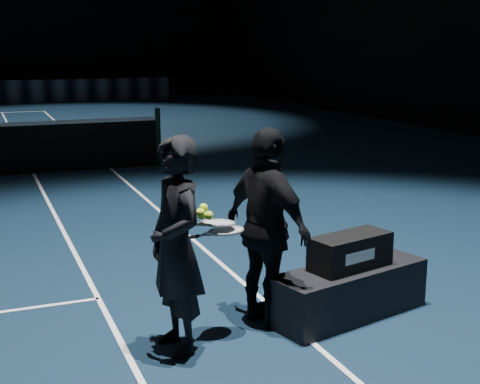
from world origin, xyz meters
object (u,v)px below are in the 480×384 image
Objects in this scene: player_a at (176,246)px; tennis_balls at (205,213)px; player_b at (267,228)px; player_bench at (349,292)px; racket_lower at (227,231)px; racket_bag at (350,251)px; racket_upper at (218,223)px.

player_a is 13.61× the size of tennis_balls.
player_a is 0.85m from player_b.
player_bench is 11.95× the size of tennis_balls.
racket_lower is (0.44, 0.11, 0.04)m from player_a.
racket_bag is 1.20m from racket_upper.
player_a is at bearing -180.00° from racket_lower.
player_bench is 1.35m from racket_upper.
player_a is (-1.53, -0.07, 0.60)m from player_bench.
player_b is at bearing -0.00° from racket_lower.
player_a is at bearing 87.15° from player_b.
player_a reaches higher than racket_bag.
player_a reaches higher than tennis_balls.
racket_upper reaches higher than racket_lower.
racket_lower is at bearing 163.80° from player_bench.
player_bench is 2.00× the size of racket_bag.
player_a is (-1.53, -0.07, 0.24)m from racket_bag.
racket_upper reaches higher than racket_bag.
tennis_balls is at bearing 86.67° from player_b.
player_bench is at bearing 83.18° from player_a.
racket_bag is 0.44× the size of player_b.
player_b is at bearing -9.08° from racket_upper.
racket_upper reaches higher than player_bench.
player_a is at bearing -165.28° from tennis_balls.
tennis_balls is (-0.58, -0.14, 0.21)m from player_b.
player_bench is at bearing 0.00° from racket_bag.
player_bench is at bearing 0.10° from tennis_balls.
player_a reaches higher than racket_lower.
racket_lower is at bearing -42.66° from racket_upper.
player_bench is at bearing -15.63° from racket_lower.
player_bench is at bearing -20.88° from racket_upper.
racket_bag is 1.13m from racket_lower.
player_bench is 2.11× the size of racket_upper.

